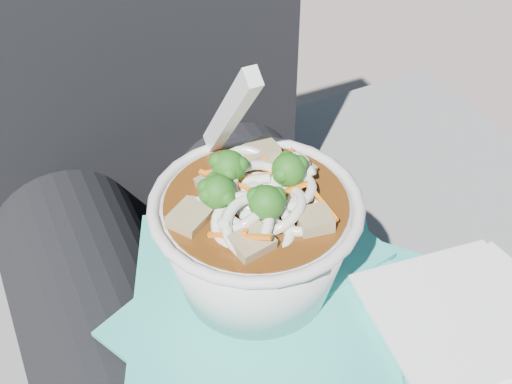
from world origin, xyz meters
name	(u,v)px	position (x,y,z in m)	size (l,w,h in m)	color
lap	(237,367)	(0.00, 0.00, 0.50)	(0.33, 0.48, 0.14)	black
person_body	(196,267)	(0.00, 0.09, 0.53)	(0.34, 0.94, 0.97)	black
plastic_bag	(275,325)	(0.02, -0.03, 0.57)	(0.33, 0.34, 0.01)	#2CB9AC
napkins	(478,325)	(0.15, -0.10, 0.59)	(0.16, 0.16, 0.01)	white
udon_bowl	(256,232)	(0.02, 0.01, 0.64)	(0.18, 0.18, 0.20)	silver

